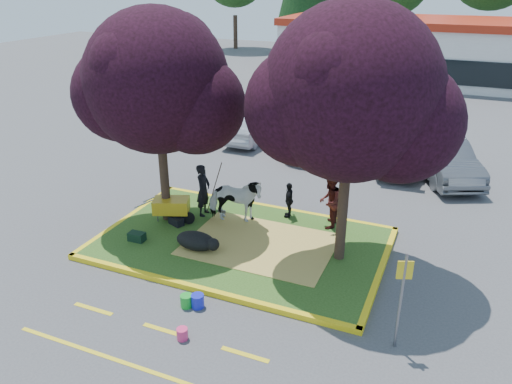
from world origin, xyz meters
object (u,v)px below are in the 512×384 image
at_px(bucket_pink, 182,334).
at_px(bucket_blue, 198,301).
at_px(handler, 203,190).
at_px(car_silver, 252,127).
at_px(car_black, 206,126).
at_px(bucket_green, 186,301).
at_px(sign_post, 402,292).
at_px(cow, 235,200).
at_px(wheelbarrow, 172,206).
at_px(calf, 196,241).

distance_m(bucket_pink, bucket_blue, 1.18).
xyz_separation_m(handler, car_silver, (-1.85, 8.27, -0.34)).
relative_size(handler, car_black, 0.49).
distance_m(bucket_green, car_black, 13.59).
bearing_deg(sign_post, car_black, 112.09).
bearing_deg(car_silver, bucket_blue, 107.44).
bearing_deg(sign_post, cow, 125.16).
distance_m(wheelbarrow, bucket_green, 4.43).
xyz_separation_m(cow, calf, (-0.30, -1.99, -0.48)).
distance_m(cow, handler, 1.17).
height_order(calf, handler, handler).
height_order(wheelbarrow, car_black, car_black).
height_order(cow, car_silver, cow).
bearing_deg(cow, wheelbarrow, 96.32).
bearing_deg(bucket_green, sign_post, 6.18).
relative_size(calf, bucket_blue, 3.57).
bearing_deg(sign_post, car_silver, 104.49).
bearing_deg(wheelbarrow, cow, -0.80).
bearing_deg(cow, bucket_pink, 178.27).
xyz_separation_m(cow, bucket_green, (0.70, -4.28, -0.73)).
height_order(sign_post, bucket_pink, sign_post).
bearing_deg(wheelbarrow, car_black, 89.85).
height_order(handler, car_black, handler).
bearing_deg(car_black, car_silver, 34.81).
distance_m(cow, car_silver, 8.88).
bearing_deg(bucket_blue, cow, 102.93).
xyz_separation_m(calf, sign_post, (5.87, -1.76, 1.00)).
height_order(handler, bucket_pink, handler).
xyz_separation_m(cow, bucket_blue, (0.96, -4.19, -0.72)).
distance_m(handler, bucket_blue, 4.85).
bearing_deg(car_silver, wheelbarrow, 96.98).
xyz_separation_m(wheelbarrow, bucket_pink, (3.09, -4.62, -0.53)).
bearing_deg(bucket_green, car_silver, 106.39).
relative_size(wheelbarrow, car_silver, 0.48).
xyz_separation_m(wheelbarrow, car_black, (-3.40, 8.63, -0.07)).
bearing_deg(cow, handler, 71.35).
bearing_deg(handler, bucket_pink, -159.81).
relative_size(calf, bucket_green, 3.78).
height_order(handler, wheelbarrow, handler).
bearing_deg(car_black, handler, -38.53).
distance_m(cow, sign_post, 6.73).
height_order(cow, wheelbarrow, cow).
xyz_separation_m(sign_post, car_black, (-10.84, 11.66, -0.81)).
bearing_deg(cow, bucket_green, 174.78).
xyz_separation_m(bucket_pink, bucket_blue, (-0.25, 1.15, 0.03)).
bearing_deg(sign_post, handler, 129.47).
bearing_deg(car_black, sign_post, -23.37).
distance_m(calf, handler, 2.33).
height_order(calf, sign_post, sign_post).
distance_m(cow, wheelbarrow, 2.02).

